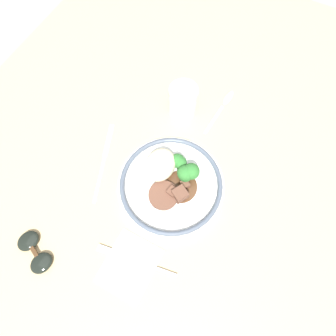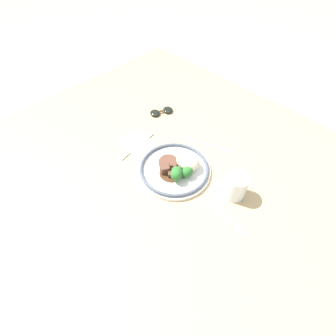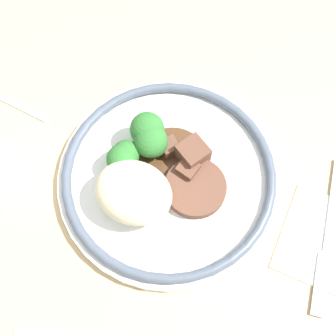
% 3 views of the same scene
% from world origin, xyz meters
% --- Properties ---
extents(ground_plane, '(8.00, 8.00, 0.00)m').
position_xyz_m(ground_plane, '(0.00, 0.00, 0.00)').
color(ground_plane, tan).
extents(dining_table, '(1.59, 1.22, 0.03)m').
position_xyz_m(dining_table, '(0.00, 0.00, 0.02)').
color(dining_table, tan).
rests_on(dining_table, ground).
extents(plate, '(0.27, 0.27, 0.07)m').
position_xyz_m(plate, '(-0.03, -0.03, 0.06)').
color(plate, white).
rests_on(plate, dining_table).
extents(fork, '(0.04, 0.19, 0.00)m').
position_xyz_m(fork, '(-0.24, -0.03, 0.04)').
color(fork, silver).
rests_on(fork, napkin).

